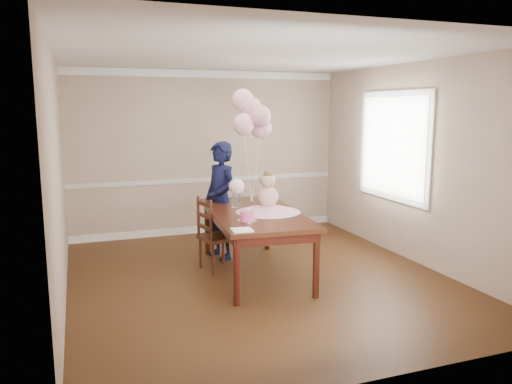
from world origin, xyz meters
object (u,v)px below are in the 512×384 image
at_px(dining_table_top, 255,214).
at_px(dining_chair_seat, 218,238).
at_px(birthday_cake, 247,216).
at_px(woman, 221,201).

distance_m(dining_table_top, dining_chair_seat, 0.61).
relative_size(dining_table_top, dining_chair_seat, 5.14).
bearing_deg(birthday_cake, dining_chair_seat, 100.50).
relative_size(dining_table_top, birthday_cake, 13.33).
bearing_deg(woman, birthday_cake, -20.23).
height_order(dining_chair_seat, woman, woman).
height_order(birthday_cake, woman, woman).
xyz_separation_m(dining_table_top, woman, (-0.22, 0.79, 0.04)).
bearing_deg(dining_chair_seat, birthday_cake, -93.13).
bearing_deg(woman, dining_table_top, -3.04).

